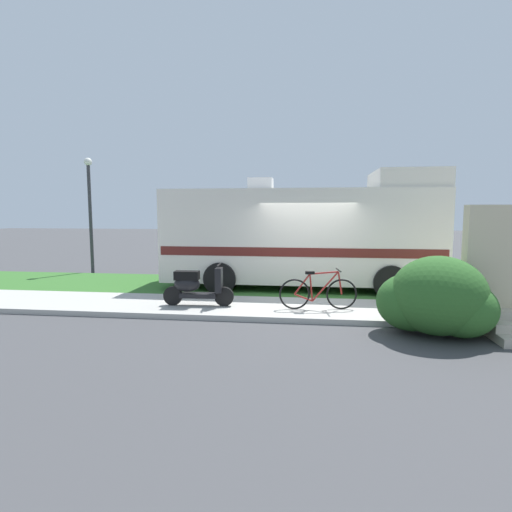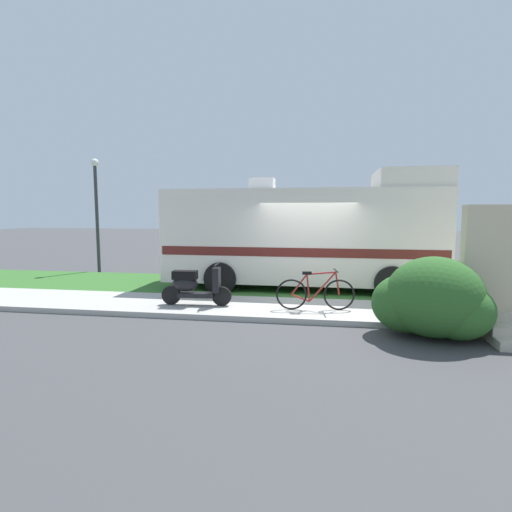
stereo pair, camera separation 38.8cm
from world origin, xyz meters
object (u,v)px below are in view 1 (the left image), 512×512
at_px(motorhome_rv, 304,234).
at_px(street_lamp_post, 90,204).
at_px(scooter, 196,286).
at_px(bicycle, 318,292).
at_px(pickup_truck_near, 249,245).

height_order(motorhome_rv, street_lamp_post, street_lamp_post).
bearing_deg(scooter, street_lamp_post, 136.75).
xyz_separation_m(motorhome_rv, street_lamp_post, (-7.71, 1.95, 0.94)).
bearing_deg(street_lamp_post, bicycle, -31.76).
distance_m(motorhome_rv, scooter, 4.01).
distance_m(scooter, street_lamp_post, 7.52).
xyz_separation_m(motorhome_rv, pickup_truck_near, (-2.20, 4.00, -0.65)).
bearing_deg(motorhome_rv, street_lamp_post, 165.83).
height_order(motorhome_rv, pickup_truck_near, motorhome_rv).
distance_m(motorhome_rv, street_lamp_post, 8.01).
bearing_deg(scooter, bicycle, -0.38).
relative_size(motorhome_rv, scooter, 4.74).
relative_size(bicycle, street_lamp_post, 0.41).
relative_size(motorhome_rv, bicycle, 4.51).
relative_size(scooter, street_lamp_post, 0.39).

